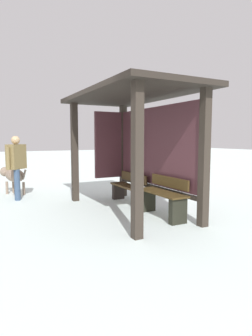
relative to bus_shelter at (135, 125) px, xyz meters
name	(u,v)px	position (x,y,z in m)	size (l,w,h in m)	color
ground_plane	(128,211)	(0.11, -0.22, -1.81)	(60.00, 60.00, 0.00)	white
bus_shelter	(135,125)	(0.00, 0.00, 0.00)	(3.52, 1.82, 2.46)	#332B24
bench_left_inside	(129,189)	(-0.58, 0.17, -1.48)	(1.22, 0.34, 0.70)	#4E3B21
bench_center_inside	(163,199)	(0.81, 0.17, -1.45)	(1.22, 0.39, 0.78)	#443317
person_walking	(16,162)	(-2.24, -2.12, -0.88)	(0.50, 0.54, 1.59)	olive
dog	(13,175)	(-3.00, -2.12, -1.30)	(1.01, 0.65, 0.73)	gray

